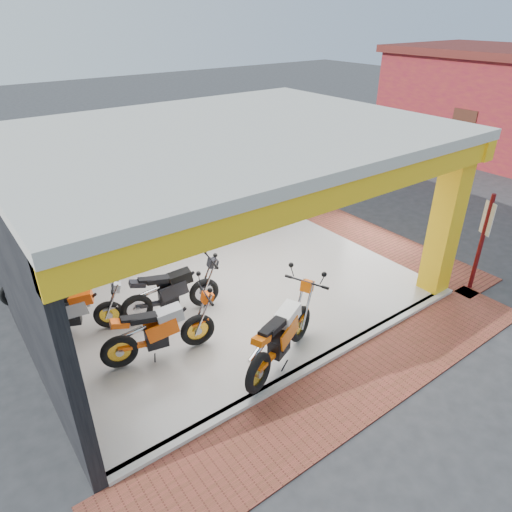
{
  "coord_description": "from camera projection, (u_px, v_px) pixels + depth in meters",
  "views": [
    {
      "loc": [
        -4.74,
        -5.43,
        5.7
      ],
      "look_at": [
        0.52,
        1.66,
        0.9
      ],
      "focal_mm": 32.0,
      "sensor_mm": 36.0,
      "label": 1
    }
  ],
  "objects": [
    {
      "name": "back_wall",
      "position": [
        161.0,
        182.0,
        11.8
      ],
      "size": [
        8.2,
        0.2,
        3.5
      ],
      "primitive_type": "cube",
      "color": "black",
      "rests_on": "ground"
    },
    {
      "name": "moto_row_b",
      "position": [
        203.0,
        280.0,
        9.43
      ],
      "size": [
        2.29,
        1.21,
        1.33
      ],
      "primitive_type": null,
      "rotation": [
        0.0,
        0.0,
        -0.2
      ],
      "color": "black",
      "rests_on": "showroom_floor"
    },
    {
      "name": "moto_hero",
      "position": [
        301.0,
        309.0,
        8.41
      ],
      "size": [
        2.52,
        1.71,
        1.44
      ],
      "primitive_type": null,
      "rotation": [
        0.0,
        0.0,
        0.39
      ],
      "color": "#F0600A",
      "rests_on": "showroom_floor"
    },
    {
      "name": "paver_front",
      "position": [
        352.0,
        388.0,
        7.76
      ],
      "size": [
        9.0,
        1.4,
        0.03
      ],
      "primitive_type": "cube",
      "color": "brown",
      "rests_on": "ground"
    },
    {
      "name": "signpost",
      "position": [
        482.0,
        239.0,
        9.96
      ],
      "size": [
        0.15,
        0.3,
        2.31
      ],
      "rotation": [
        0.0,
        0.0,
        -0.41
      ],
      "color": "#5C0D10",
      "rests_on": "ground"
    },
    {
      "name": "ground",
      "position": [
        285.0,
        335.0,
        9.03
      ],
      "size": [
        80.0,
        80.0,
        0.0
      ],
      "primitive_type": "plane",
      "color": "#2D2D30",
      "rests_on": "ground"
    },
    {
      "name": "moto_row_a",
      "position": [
        197.0,
        316.0,
        8.3
      ],
      "size": [
        2.32,
        1.24,
        1.35
      ],
      "primitive_type": null,
      "rotation": [
        0.0,
        0.0,
        -0.2
      ],
      "color": "#FE550A",
      "rests_on": "showroom_floor"
    },
    {
      "name": "floor_kerb",
      "position": [
        321.0,
        361.0,
        8.29
      ],
      "size": [
        8.0,
        0.2,
        0.1
      ],
      "primitive_type": "cube",
      "color": "silver",
      "rests_on": "ground"
    },
    {
      "name": "moto_row_d",
      "position": [
        72.0,
        267.0,
        10.05
      ],
      "size": [
        1.96,
        0.87,
        1.17
      ],
      "primitive_type": null,
      "rotation": [
        0.0,
        0.0,
        -0.09
      ],
      "color": "black",
      "rests_on": "showroom_floor"
    },
    {
      "name": "showroom_ceiling",
      "position": [
        223.0,
        133.0,
        8.73
      ],
      "size": [
        8.4,
        6.4,
        0.2
      ],
      "primitive_type": "cube",
      "color": "beige",
      "rests_on": "corner_column"
    },
    {
      "name": "paver_right",
      "position": [
        369.0,
        236.0,
        12.95
      ],
      "size": [
        1.4,
        7.0,
        0.03
      ],
      "primitive_type": "cube",
      "color": "brown",
      "rests_on": "ground"
    },
    {
      "name": "header_beam_front",
      "position": [
        334.0,
        193.0,
        6.75
      ],
      "size": [
        8.4,
        0.3,
        0.4
      ],
      "primitive_type": "cube",
      "color": "yellow",
      "rests_on": "corner_column"
    },
    {
      "name": "corner_column",
      "position": [
        446.0,
        221.0,
        9.63
      ],
      "size": [
        0.5,
        0.5,
        3.5
      ],
      "primitive_type": "cube",
      "color": "yellow",
      "rests_on": "ground"
    },
    {
      "name": "showroom_floor",
      "position": [
        229.0,
        289.0,
        10.42
      ],
      "size": [
        8.0,
        6.0,
        0.1
      ],
      "primitive_type": "cube",
      "color": "silver",
      "rests_on": "ground"
    },
    {
      "name": "header_beam_right",
      "position": [
        363.0,
        122.0,
        10.96
      ],
      "size": [
        0.3,
        6.4,
        0.4
      ],
      "primitive_type": "cube",
      "color": "yellow",
      "rests_on": "corner_column"
    },
    {
      "name": "left_wall",
      "position": [
        17.0,
        283.0,
        7.46
      ],
      "size": [
        0.2,
        6.2,
        3.5
      ],
      "primitive_type": "cube",
      "color": "black",
      "rests_on": "ground"
    },
    {
      "name": "moto_row_c",
      "position": [
        107.0,
        302.0,
        8.79
      ],
      "size": [
        2.15,
        1.48,
        1.24
      ],
      "primitive_type": null,
      "rotation": [
        0.0,
        0.0,
        -0.4
      ],
      "color": "#AFB1B8",
      "rests_on": "showroom_floor"
    }
  ]
}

